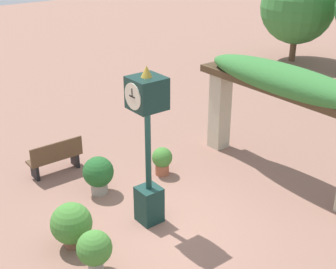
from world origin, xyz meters
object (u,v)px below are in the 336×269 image
potted_plant_near_right (98,173)px  potted_plant_far_right (94,249)px  potted_plant_near_left (162,160)px  potted_plant_far_left (71,224)px  park_bench (56,158)px  pedestal_clock (148,140)px

potted_plant_near_right → potted_plant_far_right: 2.75m
potted_plant_near_left → potted_plant_near_right: 1.72m
potted_plant_far_right → potted_plant_far_left: bearing=178.2°
potted_plant_far_left → park_bench: 3.08m
potted_plant_far_right → park_bench: bearing=164.7°
potted_plant_far_left → park_bench: potted_plant_far_left is taller
pedestal_clock → potted_plant_far_right: 2.32m
potted_plant_far_left → potted_plant_far_right: size_ratio=1.08×
potted_plant_near_left → potted_plant_far_left: bearing=-68.6°
pedestal_clock → potted_plant_near_right: size_ratio=3.71×
potted_plant_far_left → potted_plant_far_right: bearing=-1.8°
park_bench → potted_plant_far_right: bearing=74.7°
potted_plant_near_left → potted_plant_far_right: (2.17, -3.13, 0.10)m
potted_plant_near_right → potted_plant_far_left: size_ratio=0.99×
potted_plant_near_right → potted_plant_far_right: potted_plant_near_right is taller
potted_plant_far_right → park_bench: 3.99m
potted_plant_near_left → potted_plant_near_right: size_ratio=0.79×
pedestal_clock → potted_plant_far_right: size_ratio=3.96×
potted_plant_near_right → park_bench: bearing=-166.1°
potted_plant_far_left → potted_plant_far_right: potted_plant_far_left is taller
pedestal_clock → park_bench: bearing=-168.2°
pedestal_clock → potted_plant_far_left: bearing=-97.6°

